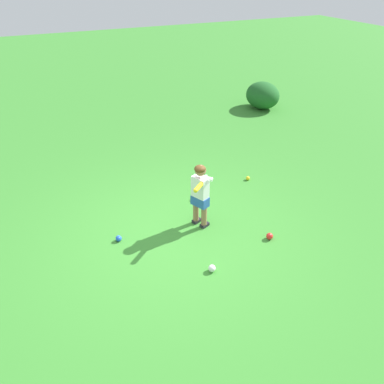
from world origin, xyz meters
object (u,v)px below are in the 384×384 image
(play_ball_by_bucket, at_px, (270,236))
(play_ball_midfield, at_px, (119,238))
(play_ball_behind_batter, at_px, (248,178))
(child_batter, at_px, (200,190))
(play_ball_center_lawn, at_px, (212,268))
(play_ball_far_left, at_px, (196,197))

(play_ball_by_bucket, bearing_deg, play_ball_midfield, 156.48)
(play_ball_behind_batter, xyz_separation_m, play_ball_by_bucket, (-0.66, -1.69, 0.01))
(play_ball_by_bucket, bearing_deg, child_batter, 136.39)
(child_batter, xyz_separation_m, play_ball_by_bucket, (0.81, -0.77, -0.60))
(child_batter, xyz_separation_m, play_ball_center_lawn, (-0.31, -1.03, -0.60))
(play_ball_by_bucket, height_order, play_ball_center_lawn, same)
(play_ball_behind_batter, height_order, play_ball_far_left, play_ball_far_left)
(play_ball_far_left, bearing_deg, play_ball_center_lawn, -108.15)
(play_ball_behind_batter, relative_size, play_ball_by_bucket, 0.75)
(play_ball_midfield, xyz_separation_m, play_ball_far_left, (1.56, 0.56, 0.00))
(play_ball_center_lawn, bearing_deg, child_batter, 73.08)
(child_batter, bearing_deg, play_ball_by_bucket, -43.61)
(child_batter, xyz_separation_m, play_ball_behind_batter, (1.47, 0.92, -0.61))
(play_ball_behind_batter, xyz_separation_m, play_ball_midfield, (-2.78, -0.77, 0.01))
(play_ball_far_left, bearing_deg, play_ball_by_bucket, -69.56)
(child_batter, bearing_deg, play_ball_midfield, 173.54)
(child_batter, relative_size, play_ball_center_lawn, 10.49)
(play_ball_by_bucket, bearing_deg, play_ball_behind_batter, 68.60)
(play_ball_behind_batter, xyz_separation_m, play_ball_center_lawn, (-1.79, -1.95, 0.01))
(play_ball_behind_batter, distance_m, play_ball_midfield, 2.88)
(play_ball_by_bucket, xyz_separation_m, play_ball_center_lawn, (-1.12, -0.26, -0.00))
(play_ball_far_left, bearing_deg, play_ball_behind_batter, 9.76)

